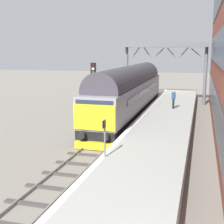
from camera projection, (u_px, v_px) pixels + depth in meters
ground_plane at (107, 138)px, 22.29m from camera, size 140.00×140.00×0.00m
track_main at (107, 137)px, 22.28m from camera, size 2.50×60.00×0.15m
station_platform at (159, 135)px, 21.25m from camera, size 4.00×44.00×1.01m
diesel_locomotive at (129, 91)px, 28.45m from camera, size 2.74×19.99×4.68m
signal_post_near at (94, 85)px, 26.11m from camera, size 0.44×0.22×5.03m
platform_number_sign at (105, 133)px, 15.06m from camera, size 0.10×0.44×1.77m
waiting_passenger at (173, 97)px, 27.80m from camera, size 0.42×0.50×1.64m
overhead_footbridge at (165, 50)px, 35.96m from camera, size 9.30×2.00×6.87m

